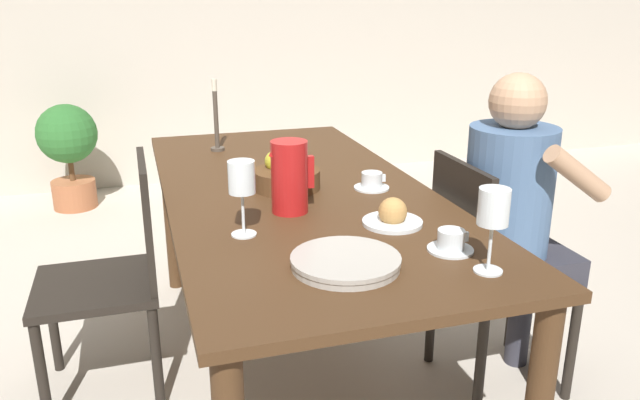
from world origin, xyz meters
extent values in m
plane|color=beige|center=(0.00, 0.00, 0.00)|extent=(20.00, 20.00, 0.00)
cube|color=beige|center=(0.00, 2.80, 1.30)|extent=(10.00, 0.06, 2.60)
cube|color=#472D19|center=(0.00, 0.00, 0.74)|extent=(0.91, 1.96, 0.03)
cylinder|color=#472D19|center=(-0.39, 0.92, 0.36)|extent=(0.07, 0.07, 0.73)
cylinder|color=#472D19|center=(0.39, 0.92, 0.36)|extent=(0.07, 0.07, 0.73)
cylinder|color=black|center=(0.90, -0.07, 0.20)|extent=(0.04, 0.04, 0.41)
cylinder|color=black|center=(0.90, -0.44, 0.20)|extent=(0.04, 0.04, 0.41)
cylinder|color=black|center=(0.53, -0.07, 0.20)|extent=(0.04, 0.04, 0.41)
cylinder|color=black|center=(0.53, -0.44, 0.20)|extent=(0.04, 0.04, 0.41)
cube|color=black|center=(0.71, -0.25, 0.42)|extent=(0.42, 0.42, 0.03)
cube|color=black|center=(0.52, -0.25, 0.66)|extent=(0.03, 0.39, 0.44)
cylinder|color=black|center=(-0.90, -0.07, 0.20)|extent=(0.04, 0.04, 0.41)
cylinder|color=black|center=(-0.90, 0.30, 0.20)|extent=(0.04, 0.04, 0.41)
cylinder|color=black|center=(-0.53, -0.07, 0.20)|extent=(0.04, 0.04, 0.41)
cylinder|color=black|center=(-0.53, 0.30, 0.20)|extent=(0.04, 0.04, 0.41)
cube|color=black|center=(-0.71, 0.11, 0.42)|extent=(0.42, 0.42, 0.03)
cube|color=black|center=(-0.52, 0.11, 0.66)|extent=(0.03, 0.39, 0.44)
cylinder|color=#33333D|center=(0.86, -0.18, 0.22)|extent=(0.09, 0.09, 0.44)
cylinder|color=#33333D|center=(0.86, -0.34, 0.22)|extent=(0.09, 0.09, 0.44)
cube|color=#33333D|center=(0.78, -0.26, 0.48)|extent=(0.30, 0.34, 0.11)
cylinder|color=#4C6B93|center=(0.69, -0.26, 0.76)|extent=(0.30, 0.30, 0.46)
sphere|color=tan|center=(0.69, -0.26, 1.07)|extent=(0.19, 0.19, 0.19)
cylinder|color=tan|center=(0.79, -0.47, 0.87)|extent=(0.25, 0.06, 0.20)
cylinder|color=red|center=(-0.08, -0.23, 0.87)|extent=(0.12, 0.12, 0.23)
cube|color=red|center=(-0.01, -0.23, 0.88)|extent=(0.02, 0.02, 0.10)
cone|color=red|center=(-0.13, -0.23, 0.96)|extent=(0.04, 0.04, 0.04)
cylinder|color=white|center=(-0.26, -0.39, 0.76)|extent=(0.07, 0.07, 0.00)
cylinder|color=white|center=(-0.26, -0.39, 0.82)|extent=(0.01, 0.01, 0.12)
cylinder|color=white|center=(-0.26, -0.39, 0.93)|extent=(0.08, 0.08, 0.09)
cylinder|color=white|center=(0.28, -0.81, 0.76)|extent=(0.07, 0.07, 0.00)
cylinder|color=white|center=(0.28, -0.81, 0.82)|extent=(0.01, 0.01, 0.12)
cylinder|color=white|center=(0.28, -0.81, 0.93)|extent=(0.08, 0.08, 0.09)
cylinder|color=gold|center=(0.28, -0.81, 0.91)|extent=(0.06, 0.06, 0.05)
cylinder|color=silver|center=(0.25, -0.66, 0.76)|extent=(0.12, 0.12, 0.01)
cylinder|color=silver|center=(0.25, -0.66, 0.79)|extent=(0.07, 0.07, 0.05)
cube|color=silver|center=(0.30, -0.66, 0.79)|extent=(0.01, 0.01, 0.03)
cylinder|color=silver|center=(0.25, -0.08, 0.76)|extent=(0.12, 0.12, 0.01)
cylinder|color=silver|center=(0.25, -0.08, 0.79)|extent=(0.07, 0.07, 0.05)
cube|color=silver|center=(0.30, -0.08, 0.79)|extent=(0.01, 0.01, 0.03)
cylinder|color=#B7B2A8|center=(-0.05, -0.68, 0.77)|extent=(0.27, 0.27, 0.02)
cylinder|color=#B7B2A8|center=(-0.05, -0.68, 0.78)|extent=(0.28, 0.28, 0.01)
cylinder|color=silver|center=(0.18, -0.43, 0.76)|extent=(0.18, 0.18, 0.01)
sphere|color=tan|center=(0.18, -0.43, 0.80)|extent=(0.09, 0.09, 0.09)
cylinder|color=brown|center=(-0.03, 0.01, 0.79)|extent=(0.23, 0.23, 0.07)
sphere|color=red|center=(0.02, 0.02, 0.85)|extent=(0.08, 0.08, 0.08)
sphere|color=gold|center=(-0.06, 0.05, 0.85)|extent=(0.08, 0.08, 0.08)
sphere|color=gold|center=(-0.05, -0.04, 0.85)|extent=(0.08, 0.08, 0.08)
cylinder|color=#4C4238|center=(-0.19, 0.63, 0.76)|extent=(0.06, 0.06, 0.01)
cylinder|color=#4C4238|center=(-0.19, 0.63, 0.90)|extent=(0.02, 0.02, 0.25)
cylinder|color=beige|center=(-0.19, 0.63, 1.04)|extent=(0.02, 0.02, 0.05)
cylinder|color=#A8603D|center=(-0.96, 2.36, 0.10)|extent=(0.29, 0.29, 0.19)
cylinder|color=brown|center=(-0.96, 2.36, 0.27)|extent=(0.04, 0.04, 0.16)
sphere|color=#2D6B2D|center=(-0.96, 2.36, 0.52)|extent=(0.39, 0.39, 0.39)
camera|label=1|loc=(-0.53, -2.04, 1.42)|focal=35.00mm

